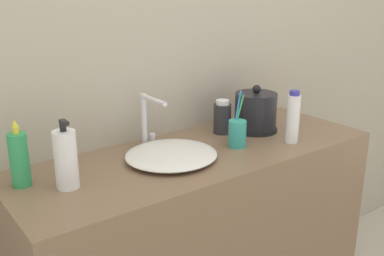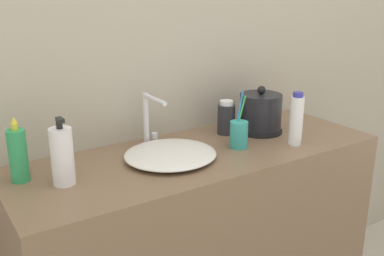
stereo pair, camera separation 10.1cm
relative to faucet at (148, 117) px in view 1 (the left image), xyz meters
name	(u,v)px [view 1 (the left image)]	position (x,y,z in m)	size (l,w,h in m)	color
wall_back	(159,40)	(0.13, 0.11, 0.27)	(6.00, 0.04, 2.60)	#ADA38E
sink_basin	(171,155)	(0.00, -0.16, -0.10)	(0.33, 0.32, 0.04)	silver
faucet	(148,117)	(0.00, 0.00, 0.00)	(0.06, 0.16, 0.21)	silver
electric_kettle	(255,113)	(0.47, -0.10, -0.04)	(0.19, 0.19, 0.20)	black
toothbrush_cup	(237,133)	(0.27, -0.20, -0.06)	(0.07, 0.07, 0.22)	teal
lotion_bottle	(66,159)	(-0.39, -0.16, -0.02)	(0.07, 0.07, 0.22)	white
shampoo_bottle	(293,118)	(0.48, -0.29, -0.02)	(0.05, 0.05, 0.21)	white
mouthwash_bottle	(19,159)	(-0.50, -0.07, -0.03)	(0.06, 0.06, 0.21)	#2D9956
hand_cream_bottle	(222,117)	(0.33, -0.04, -0.05)	(0.07, 0.07, 0.14)	#28282D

